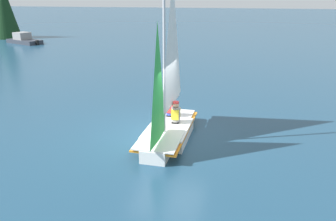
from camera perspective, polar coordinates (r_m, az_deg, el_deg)
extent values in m
plane|color=navy|center=(11.14, 0.00, -4.86)|extent=(260.00, 260.00, 0.00)
cube|color=white|center=(11.06, 0.00, -3.91)|extent=(1.42, 2.14, 0.40)
cube|color=white|center=(9.75, -2.11, -7.29)|extent=(0.78, 0.90, 0.40)
cube|color=white|center=(12.42, 1.64, -1.26)|extent=(1.19, 0.91, 0.40)
cube|color=orange|center=(11.01, 0.00, -3.30)|extent=(1.47, 3.80, 0.05)
cube|color=silver|center=(10.04, -1.44, -5.07)|extent=(1.31, 1.76, 0.04)
cylinder|color=#B7B7BC|center=(9.84, -0.67, 9.65)|extent=(0.08, 0.08, 5.02)
cylinder|color=#B7B7BC|center=(11.31, 0.72, 1.21)|extent=(0.12, 2.17, 0.07)
pyramid|color=white|center=(10.84, 0.77, 12.04)|extent=(0.09, 2.06, 4.22)
pyramid|color=green|center=(9.30, -1.76, 4.79)|extent=(0.08, 1.30, 3.46)
cube|color=black|center=(12.91, 2.11, -0.75)|extent=(0.03, 0.08, 0.28)
cube|color=black|center=(11.47, 1.35, -2.89)|extent=(0.25, 0.28, 0.45)
cylinder|color=gray|center=(11.30, 1.37, -0.66)|extent=(0.31, 0.31, 0.50)
cube|color=yellow|center=(11.29, 1.37, -0.54)|extent=(0.27, 0.35, 0.35)
sphere|color=tan|center=(11.18, 1.38, 1.02)|extent=(0.22, 0.22, 0.22)
cylinder|color=red|center=(11.16, 1.38, 1.42)|extent=(0.21, 0.21, 0.06)
cube|color=black|center=(12.10, 0.38, -1.67)|extent=(0.25, 0.28, 0.45)
cylinder|color=blue|center=(11.94, 0.38, 0.46)|extent=(0.31, 0.31, 0.50)
cube|color=red|center=(11.93, 0.38, 0.57)|extent=(0.27, 0.35, 0.35)
sphere|color=brown|center=(11.83, 0.39, 2.06)|extent=(0.22, 0.22, 0.22)
cylinder|color=blue|center=(11.81, 0.39, 2.44)|extent=(0.21, 0.21, 0.06)
cube|color=#333842|center=(37.11, -23.70, 10.96)|extent=(4.30, 2.81, 0.39)
cube|color=gray|center=(37.30, -24.07, 11.79)|extent=(1.74, 1.65, 0.70)
cube|color=black|center=(35.34, -21.80, 10.92)|extent=(0.31, 0.31, 0.47)
cone|color=#143319|center=(42.42, -26.71, 15.82)|extent=(2.99, 2.99, 6.86)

